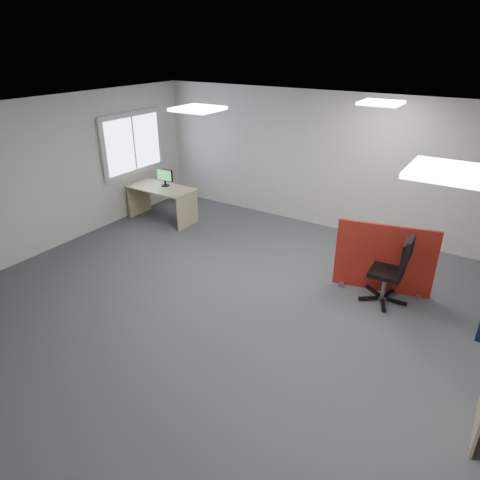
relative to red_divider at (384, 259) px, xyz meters
The scene contains 11 objects.
floor 2.00m from the red_divider, 124.94° to the right, with size 9.00×9.00×0.00m, color #4E5055.
ceiling 2.90m from the red_divider, 124.94° to the right, with size 9.00×7.00×0.02m, color white.
wall_back 2.36m from the red_divider, 119.87° to the left, with size 9.00×0.02×2.70m, color silver.
wall_front 5.26m from the red_divider, 102.25° to the right, with size 9.00×0.02×2.70m, color silver.
wall_left 5.88m from the red_divider, 164.26° to the right, with size 0.02×7.00×2.70m, color silver.
window 5.65m from the red_divider, behind, with size 0.06×1.70×1.30m.
ceiling_lights 2.45m from the red_divider, 130.15° to the right, with size 4.10×4.10×0.04m.
red_divider is the anchor object (origin of this frame).
second_desk 4.80m from the red_divider, behind, with size 1.42×0.71×0.73m.
monitor_second 4.82m from the red_divider, behind, with size 0.40×0.18×0.36m.
office_chair 0.36m from the red_divider, 50.31° to the right, with size 0.68×0.70×1.06m.
Camera 1 is at (2.32, -4.43, 3.56)m, focal length 32.00 mm.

